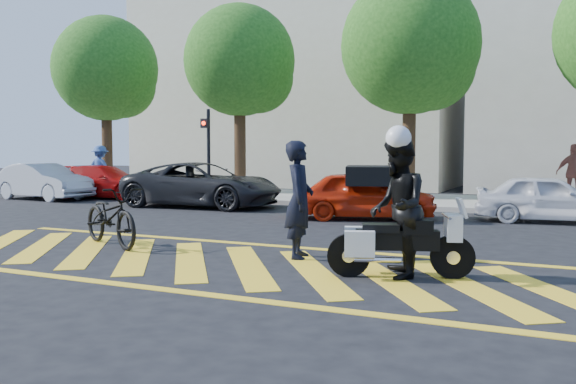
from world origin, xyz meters
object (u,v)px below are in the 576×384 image
at_px(parked_left, 105,182).
at_px(parked_mid_left, 202,185).
at_px(bicycle, 111,216).
at_px(police_motorcycle, 398,243).
at_px(parked_far_left, 43,181).
at_px(officer_bike, 299,200).
at_px(parked_mid_right, 549,198).
at_px(red_convertible, 364,195).
at_px(officer_moto, 398,208).

xyz_separation_m(parked_left, parked_mid_left, (5.16, -1.35, 0.09)).
height_order(bicycle, parked_mid_left, parked_mid_left).
relative_size(police_motorcycle, parked_far_left, 0.50).
distance_m(officer_bike, parked_mid_right, 8.00).
distance_m(red_convertible, parked_far_left, 12.42).
height_order(red_convertible, parked_left, red_convertible).
bearing_deg(officer_bike, officer_moto, -130.32).
xyz_separation_m(bicycle, police_motorcycle, (5.60, -0.47, -0.07)).
relative_size(police_motorcycle, parked_left, 0.47).
bearing_deg(police_motorcycle, officer_bike, 137.11).
height_order(bicycle, red_convertible, red_convertible).
bearing_deg(parked_mid_left, parked_mid_right, -91.59).
bearing_deg(parked_far_left, parked_mid_right, -83.64).
xyz_separation_m(bicycle, parked_left, (-7.90, 8.61, 0.05)).
xyz_separation_m(officer_bike, red_convertible, (-0.80, 5.86, -0.35)).
xyz_separation_m(parked_far_left, parked_mid_right, (16.74, 0.29, -0.05)).
bearing_deg(red_convertible, officer_bike, 169.58).
bearing_deg(parked_left, parked_mid_right, -100.24).
xyz_separation_m(police_motorcycle, red_convertible, (-2.69, 6.68, 0.14)).
bearing_deg(officer_moto, officer_bike, -132.78).
relative_size(red_convertible, parked_mid_right, 1.06).
height_order(officer_bike, bicycle, officer_bike).
bearing_deg(parked_mid_left, police_motorcycle, -135.81).
height_order(bicycle, parked_far_left, parked_far_left).
bearing_deg(red_convertible, officer_moto, -176.32).
height_order(officer_bike, parked_mid_right, officer_bike).
relative_size(officer_bike, parked_mid_left, 0.39).
height_order(police_motorcycle, parked_far_left, parked_far_left).
bearing_deg(parked_left, parked_mid_left, -110.67).
distance_m(parked_mid_left, parked_mid_right, 10.00).
height_order(officer_moto, parked_mid_left, officer_moto).
bearing_deg(police_motorcycle, red_convertible, 92.36).
relative_size(officer_bike, officer_moto, 0.99).
bearing_deg(parked_mid_left, red_convertible, -103.52).
xyz_separation_m(bicycle, parked_mid_right, (7.27, 7.50, 0.04)).
distance_m(police_motorcycle, red_convertible, 7.20).
distance_m(bicycle, officer_moto, 5.62).
height_order(officer_moto, parked_mid_right, officer_moto).
bearing_deg(parked_far_left, bicycle, -121.90).
xyz_separation_m(red_convertible, parked_left, (-10.80, 2.40, -0.02)).
relative_size(officer_moto, parked_mid_right, 0.56).
height_order(parked_far_left, parked_mid_left, parked_mid_left).
distance_m(police_motorcycle, parked_left, 16.26).
bearing_deg(parked_mid_right, parked_mid_left, 85.57).
distance_m(parked_far_left, parked_mid_left, 6.74).
relative_size(bicycle, parked_mid_right, 0.61).
relative_size(police_motorcycle, parked_mid_right, 0.57).
bearing_deg(officer_moto, bicycle, -114.29).
bearing_deg(parked_mid_left, bicycle, -162.32).
distance_m(red_convertible, parked_left, 11.06).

